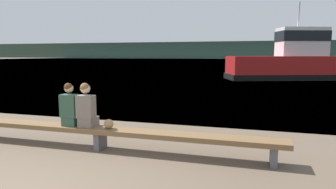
# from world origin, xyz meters

# --- Properties ---
(water_surface) EXTENTS (240.00, 240.00, 0.00)m
(water_surface) POSITION_xyz_m (0.00, 125.22, 0.00)
(water_surface) COLOR #426B8E
(water_surface) RESTS_ON ground
(far_shoreline) EXTENTS (600.00, 12.00, 9.72)m
(far_shoreline) POSITION_xyz_m (0.00, 179.63, 4.86)
(far_shoreline) COLOR #2D3D2D
(far_shoreline) RESTS_ON ground
(bench_main) EXTENTS (7.56, 0.45, 0.46)m
(bench_main) POSITION_xyz_m (-0.03, 2.64, 0.38)
(bench_main) COLOR brown
(bench_main) RESTS_ON ground
(person_left) EXTENTS (0.37, 0.38, 0.94)m
(person_left) POSITION_xyz_m (-0.73, 2.64, 0.86)
(person_left) COLOR #2D4C3D
(person_left) RESTS_ON bench_main
(person_right) EXTENTS (0.37, 0.38, 0.95)m
(person_right) POSITION_xyz_m (-0.34, 2.64, 0.88)
(person_right) COLOR #70665B
(person_right) RESTS_ON bench_main
(shopping_bag) EXTENTS (0.20, 0.18, 0.20)m
(shopping_bag) POSITION_xyz_m (0.19, 2.62, 0.56)
(shopping_bag) COLOR #9E754C
(shopping_bag) RESTS_ON bench_main
(tugboat_red) EXTENTS (11.28, 6.54, 6.17)m
(tugboat_red) POSITION_xyz_m (6.26, 23.56, 1.31)
(tugboat_red) COLOR #A81919
(tugboat_red) RESTS_ON water_surface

